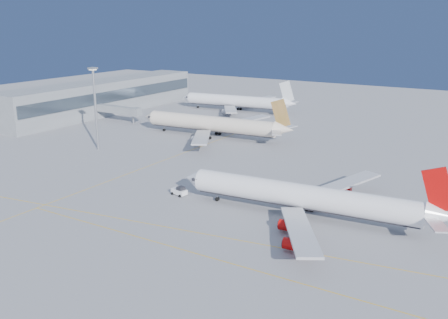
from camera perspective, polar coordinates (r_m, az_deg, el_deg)
ground at (r=108.23m, az=-1.16°, el=-7.27°), size 500.00×500.00×0.00m
terminal at (r=241.23m, az=-13.53°, el=6.99°), size 18.40×110.00×15.00m
jet_bridge at (r=217.37m, az=-11.78°, el=5.55°), size 23.60×3.60×6.90m
taxiway_lines at (r=120.90m, az=-5.45°, el=-4.81°), size 118.86×140.00×0.02m
airliner_virgin at (r=111.27m, az=9.51°, el=-4.29°), size 61.89×55.42×15.26m
airliner_etihad at (r=185.10m, az=-1.14°, el=4.08°), size 62.39×57.48×16.28m
airliner_third at (r=238.82m, az=1.49°, el=6.67°), size 59.02×54.07×15.83m
pushback_tug at (r=124.87m, az=-5.10°, el=-3.61°), size 4.38×3.13×2.29m
light_mast at (r=170.09m, az=-14.52°, el=6.39°), size 2.37×2.37×27.38m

